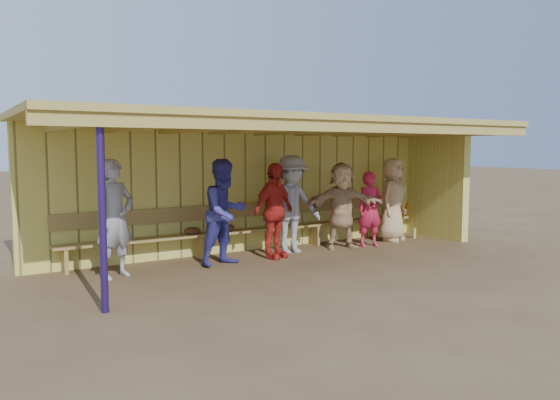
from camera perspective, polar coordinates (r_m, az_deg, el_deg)
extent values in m
plane|color=brown|center=(9.76, 1.10, -6.32)|extent=(90.00, 90.00, 0.00)
imported|color=#98979F|center=(8.70, -16.89, -1.88)|extent=(0.79, 0.67, 1.83)
imported|color=#3A3797|center=(9.30, -5.76, -1.27)|extent=(1.01, 0.86, 1.81)
imported|color=red|center=(9.82, -0.64, -1.14)|extent=(1.09, 0.74, 1.73)
imported|color=gray|center=(10.33, 1.19, -0.45)|extent=(1.26, 0.81, 1.86)
imported|color=tan|center=(10.85, 6.49, -0.57)|extent=(1.67, 0.94, 1.72)
imported|color=#CC2041|center=(11.17, 9.40, -0.95)|extent=(0.62, 0.48, 1.52)
imported|color=tan|center=(11.92, 11.67, 0.05)|extent=(1.03, 0.87, 1.78)
cube|color=#DED35F|center=(10.74, -2.84, 1.22)|extent=(8.60, 0.20, 2.40)
cube|color=#DED35F|center=(12.68, 16.05, 1.66)|extent=(0.20, 1.62, 2.40)
cube|color=tan|center=(9.57, 1.13, 8.21)|extent=(8.80, 3.20, 0.10)
cube|color=tan|center=(8.35, 6.82, 7.69)|extent=(8.80, 0.10, 0.18)
cube|color=tan|center=(8.13, -22.11, 7.33)|extent=(0.08, 3.00, 0.16)
cube|color=tan|center=(8.35, -15.62, 7.46)|extent=(0.08, 3.00, 0.16)
cube|color=tan|center=(8.67, -9.54, 7.50)|extent=(0.08, 3.00, 0.16)
cube|color=tan|center=(9.07, -3.95, 7.46)|extent=(0.08, 3.00, 0.16)
cube|color=tan|center=(9.56, 1.12, 7.37)|extent=(0.08, 3.00, 0.16)
cube|color=tan|center=(10.11, 5.67, 7.24)|extent=(0.08, 3.00, 0.16)
cube|color=tan|center=(10.72, 9.72, 7.08)|extent=(0.08, 3.00, 0.16)
cube|color=tan|center=(11.37, 13.32, 6.91)|extent=(0.08, 3.00, 0.16)
cube|color=tan|center=(12.07, 16.51, 6.74)|extent=(0.08, 3.00, 0.16)
cylinder|color=navy|center=(6.84, -18.07, -1.43)|extent=(0.09, 0.09, 2.40)
cube|color=#A48946|center=(10.57, -2.05, -3.07)|extent=(7.60, 0.32, 0.05)
cube|color=#A48946|center=(10.66, -2.48, -0.96)|extent=(7.60, 0.04, 0.26)
cube|color=#A48946|center=(9.37, -21.57, -5.94)|extent=(0.06, 0.29, 0.40)
cube|color=#A48946|center=(10.03, -8.47, -4.88)|extent=(0.06, 0.29, 0.40)
cube|color=#A48946|center=(11.30, 3.65, -3.68)|extent=(0.06, 0.29, 0.40)
cube|color=#A48946|center=(12.77, 12.10, -2.74)|extent=(0.06, 0.29, 0.40)
cylinder|color=orange|center=(12.57, 12.59, -1.95)|extent=(0.13, 0.41, 0.80)
sphere|color=gold|center=(12.59, 12.40, -3.60)|extent=(0.08, 0.08, 0.08)
ellipsoid|color=#593319|center=(9.88, -9.12, -3.19)|extent=(0.30, 0.24, 0.14)
ellipsoid|color=#593319|center=(10.16, -5.57, -2.90)|extent=(0.30, 0.24, 0.14)
ellipsoid|color=#593319|center=(9.88, -9.14, -3.19)|extent=(0.30, 0.24, 0.14)
cylinder|color=#81BC5E|center=(10.79, -0.39, -2.16)|extent=(0.07, 0.07, 0.22)
cylinder|color=orange|center=(12.61, 11.26, -1.17)|extent=(0.07, 0.07, 0.22)
cylinder|color=#91D068|center=(12.47, 13.85, -3.39)|extent=(0.07, 0.07, 0.22)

